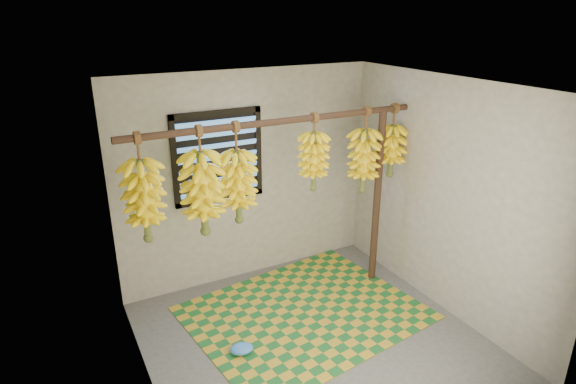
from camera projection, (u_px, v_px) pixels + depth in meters
floor at (315, 343)px, 4.59m from camera, size 3.00×3.00×0.01m
ceiling at (321, 87)px, 3.73m from camera, size 3.00×3.00×0.01m
wall_back at (248, 178)px, 5.40m from camera, size 3.00×0.01×2.40m
wall_left at (141, 269)px, 3.50m from camera, size 0.01×3.00×2.40m
wall_right at (446, 198)px, 4.82m from camera, size 0.01×3.00×2.40m
window at (218, 157)px, 5.11m from camera, size 1.00×0.04×1.00m
hanging_pole at (280, 121)px, 4.45m from camera, size 3.00×0.06×0.06m
support_post at (377, 199)px, 5.33m from camera, size 0.08×0.08×2.00m
woven_mat at (305, 313)px, 5.02m from camera, size 2.48×2.09×0.01m
plastic_bag at (242, 349)px, 4.41m from camera, size 0.26×0.21×0.09m
banana_bunch_a at (144, 201)px, 4.07m from camera, size 0.32×0.32×0.97m
banana_bunch_b at (203, 193)px, 4.31m from camera, size 0.37×0.37×1.02m
banana_bunch_c at (238, 187)px, 4.46m from camera, size 0.34×0.34×0.97m
banana_bunch_d at (314, 161)px, 4.77m from camera, size 0.31×0.31×0.79m
banana_bunch_e at (364, 161)px, 5.07m from camera, size 0.33×0.33×0.92m
banana_bunch_f at (391, 151)px, 5.21m from camera, size 0.31×0.31×0.80m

